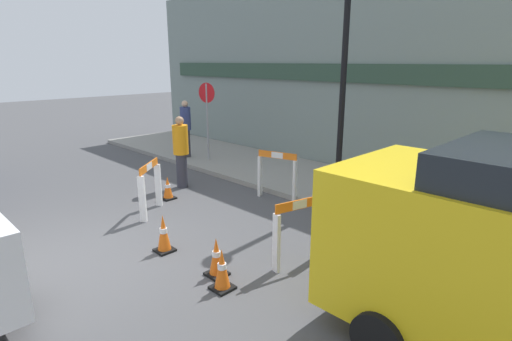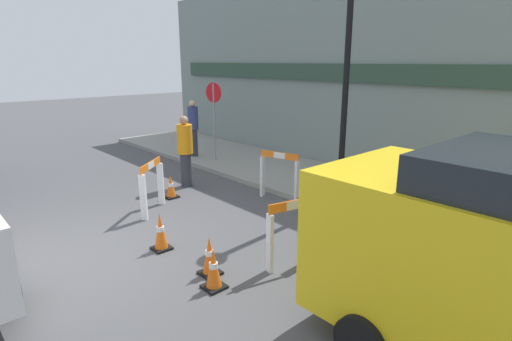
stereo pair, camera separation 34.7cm
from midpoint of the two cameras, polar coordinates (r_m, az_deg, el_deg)
The scene contains 16 objects.
ground_plane at distance 7.26m, azimuth -23.88°, elevation -11.54°, with size 60.00×60.00×0.00m, color #4C4C4F.
sidewalk_slab at distance 10.67m, azimuth 7.49°, elevation -1.42°, with size 18.00×3.03×0.13m.
storefront_facade at distance 11.53m, azimuth 12.96°, elevation 13.17°, with size 18.00×0.22×5.50m.
streetlamp_post at distance 8.80m, azimuth 11.44°, elevation 16.23°, with size 0.44×0.44×4.91m.
stop_sign at distance 12.40m, azimuth -7.81°, elevation 8.71°, with size 0.59×0.15×2.37m.
barricade_0 at distance 6.27m, azimuth 4.52°, elevation -8.49°, with size 0.33×0.89×1.09m.
barricade_1 at distance 9.20m, azimuth 1.95°, elevation -0.43°, with size 0.96×0.39×1.13m.
barricade_2 at distance 8.65m, azimuth -15.99°, elevation -2.12°, with size 0.73×0.85×1.10m.
traffic_cone_0 at distance 7.26m, azimuth 11.79°, elevation -8.32°, with size 0.30×0.30×0.52m.
traffic_cone_1 at distance 6.14m, azimuth -7.33°, elevation -12.22°, with size 0.30×0.30×0.61m.
traffic_cone_2 at distance 9.56m, azimuth -13.51°, elevation -2.48°, with size 0.30×0.30×0.55m.
traffic_cone_3 at distance 8.49m, azimuth 8.95°, elevation -4.18°, with size 0.30×0.30×0.64m.
traffic_cone_4 at distance 5.79m, azimuth -6.64°, elevation -13.95°, with size 0.30×0.30×0.62m.
traffic_cone_5 at distance 7.00m, azimuth -14.47°, elevation -8.77°, with size 0.30×0.30×0.66m.
person_worker at distance 10.19m, azimuth -11.64°, elevation 2.88°, with size 0.46×0.46×1.81m.
person_pedestrian at distance 13.00m, azimuth -10.75°, elevation 6.17°, with size 0.34×0.34×1.80m.
Camera 1 is at (6.08, -2.23, 3.13)m, focal length 28.00 mm.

